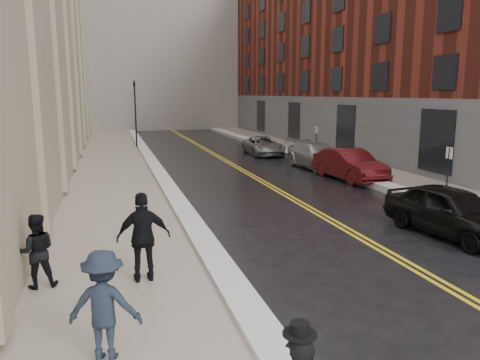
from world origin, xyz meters
TOP-DOWN VIEW (x-y plane):
  - ground at (0.00, 0.00)m, footprint 160.00×160.00m
  - sidewalk_left at (-4.50, 16.00)m, footprint 4.00×64.00m
  - sidewalk_right at (9.00, 16.00)m, footprint 3.00×64.00m
  - lane_stripe_a at (2.38, 16.00)m, footprint 0.12×64.00m
  - lane_stripe_b at (2.62, 16.00)m, footprint 0.12×64.00m
  - snow_ridge_left at (-2.20, 16.00)m, footprint 0.70×60.80m
  - snow_ridge_right at (7.15, 16.00)m, footprint 0.85×60.80m
  - building_right at (17.50, 23.00)m, footprint 14.00×50.00m
  - traffic_signal at (-2.60, 30.00)m, footprint 0.18×0.15m
  - parking_sign_near at (7.90, 8.00)m, footprint 0.06×0.35m
  - parking_sign_far at (7.90, 20.00)m, footprint 0.06×0.35m
  - car_black at (5.20, 4.47)m, footprint 2.34×4.65m
  - car_maroon at (6.80, 13.63)m, footprint 1.97×4.80m
  - car_silver_near at (6.80, 17.46)m, footprint 2.38×5.14m
  - car_silver_far at (5.74, 23.99)m, footprint 2.28×4.67m
  - pedestrian_a at (-6.20, 3.32)m, footprint 0.85×0.69m
  - pedestrian_b at (-4.79, 0.08)m, footprint 1.28×0.94m
  - pedestrian_c at (-3.98, 3.08)m, footprint 1.17×0.50m

SIDE VIEW (x-z plane):
  - ground at x=0.00m, z-range 0.00..0.00m
  - lane_stripe_a at x=2.38m, z-range 0.00..0.01m
  - lane_stripe_b at x=2.62m, z-range 0.00..0.01m
  - sidewalk_left at x=-4.50m, z-range 0.00..0.15m
  - sidewalk_right at x=9.00m, z-range 0.00..0.15m
  - snow_ridge_left at x=-2.20m, z-range 0.00..0.26m
  - snow_ridge_right at x=7.15m, z-range 0.00..0.30m
  - car_silver_far at x=5.74m, z-range 0.00..1.28m
  - car_silver_near at x=6.80m, z-range 0.00..1.46m
  - car_black at x=5.20m, z-range 0.00..1.52m
  - car_maroon at x=6.80m, z-range 0.00..1.55m
  - pedestrian_a at x=-6.20m, z-range 0.15..1.76m
  - pedestrian_b at x=-4.79m, z-range 0.15..1.92m
  - pedestrian_c at x=-3.98m, z-range 0.15..2.14m
  - parking_sign_near at x=7.90m, z-range 0.24..2.47m
  - parking_sign_far at x=7.90m, z-range 0.24..2.47m
  - traffic_signal at x=-2.60m, z-range 0.48..5.68m
  - building_right at x=17.50m, z-range 0.00..18.00m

